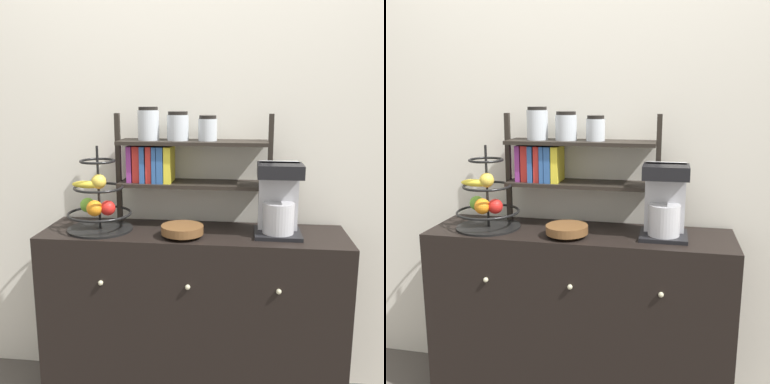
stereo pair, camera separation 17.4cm
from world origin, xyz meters
The scene contains 6 objects.
wall_back centered at (0.00, 0.44, 1.30)m, with size 7.00×0.05×2.60m, color silver.
sideboard centered at (0.00, 0.20, 0.45)m, with size 1.45×0.41×0.90m.
coffee_maker centered at (0.40, 0.20, 1.06)m, with size 0.21×0.20×0.34m.
fruit_stand centered at (-0.45, 0.17, 1.02)m, with size 0.31×0.31×0.41m.
wooden_bowl centered at (-0.04, 0.11, 0.93)m, with size 0.20×0.20×0.05m.
shelf_hutch centered at (-0.11, 0.31, 1.26)m, with size 0.77×0.20×0.59m.
Camera 2 is at (0.41, -1.83, 1.52)m, focal length 42.00 mm.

